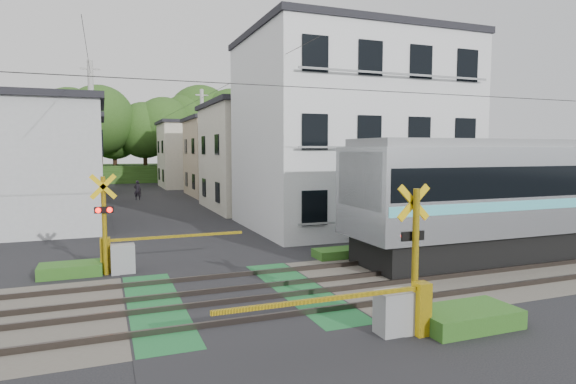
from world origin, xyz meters
name	(u,v)px	position (x,y,z in m)	size (l,w,h in m)	color
ground	(232,298)	(0.00, 0.00, 0.00)	(120.00, 120.00, 0.00)	black
track_bed	(232,296)	(0.00, 0.00, 0.04)	(120.00, 120.00, 0.14)	#47423A
crossing_signal_near	(399,301)	(2.59, -3.65, 0.71)	(4.74, 0.65, 3.09)	#E7BA0C
crossing_signal_far	(120,250)	(-2.59, 3.65, 0.71)	(4.74, 0.65, 3.09)	#E7BA0C
apartment_block	(350,132)	(8.50, 9.49, 4.66)	(10.20, 8.36, 9.30)	silver
houses_row	(148,157)	(0.25, 25.92, 3.24)	(22.07, 31.35, 6.80)	#AFB2B4
tree_hill	(139,132)	(1.13, 48.08, 5.86)	(40.00, 12.68, 11.91)	#2A4D19
catenary	(427,153)	(6.00, 0.03, 3.70)	(60.00, 5.04, 7.00)	#2D2D33
utility_poles	(132,146)	(-1.05, 23.01, 4.08)	(7.90, 42.00, 8.00)	#A5A5A0
pedestrian	(138,190)	(-0.59, 26.12, 0.75)	(0.55, 0.36, 1.50)	#2F2A34
weed_patches	(296,285)	(1.76, -0.09, 0.18)	(10.25, 8.80, 0.40)	#2D5E1E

